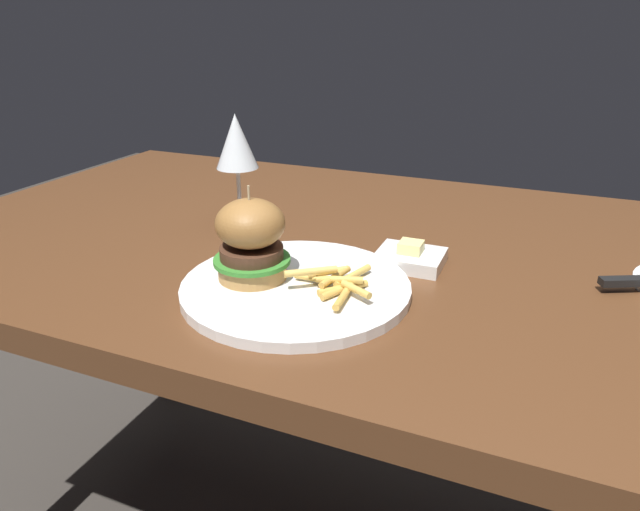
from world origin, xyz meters
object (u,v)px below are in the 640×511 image
main_plate (297,288)px  wine_glass (236,146)px  butter_dish (410,257)px  burger_sandwich (251,239)px

main_plate → wine_glass: (-0.20, 0.20, 0.13)m
main_plate → butter_dish: butter_dish is taller
wine_glass → butter_dish: size_ratio=2.02×
main_plate → butter_dish: size_ratio=3.18×
wine_glass → butter_dish: bearing=-9.4°
wine_glass → butter_dish: (0.31, -0.05, -0.13)m
wine_glass → butter_dish: wine_glass is taller
burger_sandwich → butter_dish: (0.17, 0.15, -0.06)m
main_plate → butter_dish: (0.11, 0.14, 0.00)m
main_plate → burger_sandwich: bearing=-173.4°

